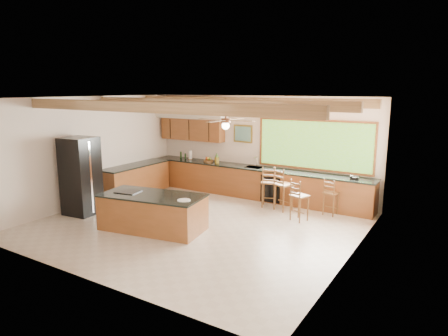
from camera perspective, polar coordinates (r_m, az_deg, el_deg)
The scene contains 9 objects.
ground at distance 9.67m, azimuth -3.89°, elevation -8.10°, with size 7.20×7.20×0.00m, color beige.
room_shell at distance 9.80m, azimuth -2.64°, elevation 5.47°, with size 7.27×6.54×3.02m.
counter_run at distance 11.99m, azimuth -0.08°, elevation -1.92°, with size 7.12×3.10×1.26m.
island at distance 9.38m, azimuth -10.15°, elevation -6.20°, with size 2.53×1.51×0.85m.
refrigerator at distance 10.88m, azimuth -19.78°, elevation -1.09°, with size 0.85×0.83×2.00m.
bar_stool_a at distance 10.92m, azimuth 6.34°, elevation -2.13°, with size 0.53×0.53×1.15m.
bar_stool_b at distance 9.90m, azimuth 10.64°, elevation -4.05°, with size 0.48×0.48×1.05m.
bar_stool_c at distance 10.64m, azimuth 8.39°, elevation -2.48°, with size 0.55×0.55×1.17m.
bar_stool_d at distance 10.54m, azimuth 14.98°, elevation -3.59°, with size 0.38×0.38×0.96m.
Camera 1 is at (5.35, -7.39, 3.21)m, focal length 32.00 mm.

